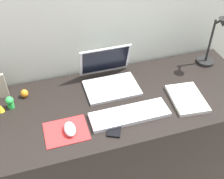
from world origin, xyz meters
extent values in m
plane|color=gray|center=(0.00, 0.00, 0.00)|extent=(6.00, 6.00, 0.00)
cube|color=beige|center=(0.00, 0.34, 0.67)|extent=(2.88, 0.05, 1.35)
cube|color=black|center=(0.00, 0.00, 0.37)|extent=(1.68, 0.61, 0.74)
cube|color=silver|center=(0.05, 0.11, 0.75)|extent=(0.30, 0.21, 0.01)
cube|color=silver|center=(0.05, 0.24, 0.85)|extent=(0.30, 0.07, 0.19)
cube|color=black|center=(0.05, 0.23, 0.85)|extent=(0.27, 0.05, 0.17)
cube|color=silver|center=(0.08, -0.13, 0.75)|extent=(0.41, 0.13, 0.02)
cube|color=red|center=(-0.25, -0.13, 0.74)|extent=(0.21, 0.17, 0.00)
ellipsoid|color=silver|center=(-0.24, -0.14, 0.76)|extent=(0.06, 0.10, 0.03)
cube|color=black|center=(-0.02, -0.18, 0.74)|extent=(0.11, 0.14, 0.01)
cylinder|color=black|center=(0.70, 0.18, 0.75)|extent=(0.11, 0.11, 0.02)
cylinder|color=black|center=(0.70, 0.18, 0.90)|extent=(0.01, 0.01, 0.28)
cylinder|color=black|center=(0.70, 0.15, 1.05)|extent=(0.01, 0.08, 0.08)
cone|color=black|center=(0.70, 0.11, 1.05)|extent=(0.06, 0.06, 0.05)
cube|color=silver|center=(0.42, -0.10, 0.75)|extent=(0.19, 0.26, 0.02)
cone|color=yellow|center=(-0.55, 0.11, 0.76)|extent=(0.04, 0.04, 0.04)
cylinder|color=green|center=(-0.50, 0.12, 0.76)|extent=(0.03, 0.03, 0.03)
sphere|color=green|center=(-0.50, 0.12, 0.79)|extent=(0.04, 0.04, 0.04)
ellipsoid|color=orange|center=(-0.43, 0.19, 0.76)|extent=(0.04, 0.04, 0.05)
camera|label=1|loc=(-0.31, -1.08, 1.80)|focal=45.95mm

